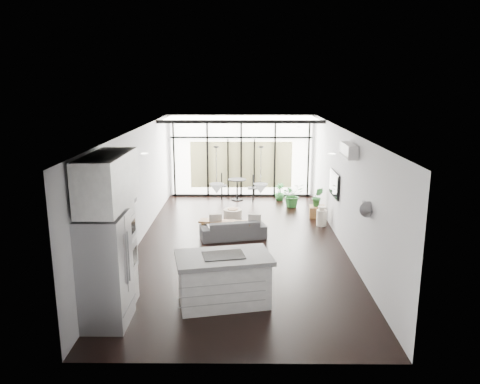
{
  "coord_description": "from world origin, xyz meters",
  "views": [
    {
      "loc": [
        0.1,
        -10.91,
        3.94
      ],
      "look_at": [
        0.0,
        0.3,
        1.25
      ],
      "focal_mm": 35.0,
      "sensor_mm": 36.0,
      "label": 1
    }
  ],
  "objects_px": {
    "sofa": "(233,226)",
    "milk_can": "(322,216)",
    "fridge": "(105,271)",
    "pouf": "(233,216)",
    "tv": "(334,184)",
    "console_bench": "(225,229)",
    "island": "(224,279)"
  },
  "relations": [
    {
      "from": "pouf",
      "to": "console_bench",
      "type": "bearing_deg",
      "value": -97.6
    },
    {
      "from": "fridge",
      "to": "pouf",
      "type": "height_order",
      "value": "fridge"
    },
    {
      "from": "tv",
      "to": "sofa",
      "type": "bearing_deg",
      "value": -168.43
    },
    {
      "from": "sofa",
      "to": "pouf",
      "type": "distance_m",
      "value": 1.26
    },
    {
      "from": "fridge",
      "to": "tv",
      "type": "xyz_separation_m",
      "value": [
        4.62,
        4.85,
        0.37
      ]
    },
    {
      "from": "island",
      "to": "milk_can",
      "type": "bearing_deg",
      "value": 49.73
    },
    {
      "from": "console_bench",
      "to": "milk_can",
      "type": "relative_size",
      "value": 2.43
    },
    {
      "from": "tv",
      "to": "fridge",
      "type": "bearing_deg",
      "value": -133.62
    },
    {
      "from": "tv",
      "to": "pouf",
      "type": "bearing_deg",
      "value": 165.13
    },
    {
      "from": "sofa",
      "to": "console_bench",
      "type": "bearing_deg",
      "value": -28.89
    },
    {
      "from": "sofa",
      "to": "tv",
      "type": "bearing_deg",
      "value": 178.67
    },
    {
      "from": "island",
      "to": "tv",
      "type": "relative_size",
      "value": 1.53
    },
    {
      "from": "milk_can",
      "to": "tv",
      "type": "distance_m",
      "value": 1.17
    },
    {
      "from": "fridge",
      "to": "sofa",
      "type": "xyz_separation_m",
      "value": [
        1.98,
        4.31,
        -0.6
      ]
    },
    {
      "from": "sofa",
      "to": "console_bench",
      "type": "height_order",
      "value": "sofa"
    },
    {
      "from": "console_bench",
      "to": "fridge",
      "type": "bearing_deg",
      "value": -100.99
    },
    {
      "from": "fridge",
      "to": "pouf",
      "type": "bearing_deg",
      "value": 70.74
    },
    {
      "from": "pouf",
      "to": "sofa",
      "type": "bearing_deg",
      "value": -88.17
    },
    {
      "from": "console_bench",
      "to": "tv",
      "type": "height_order",
      "value": "tv"
    },
    {
      "from": "fridge",
      "to": "sofa",
      "type": "relative_size",
      "value": 1.12
    },
    {
      "from": "sofa",
      "to": "island",
      "type": "bearing_deg",
      "value": 75.74
    },
    {
      "from": "milk_can",
      "to": "pouf",
      "type": "bearing_deg",
      "value": 175.79
    },
    {
      "from": "sofa",
      "to": "milk_can",
      "type": "xyz_separation_m",
      "value": [
        2.43,
        1.07,
        -0.05
      ]
    },
    {
      "from": "island",
      "to": "milk_can",
      "type": "relative_size",
      "value": 3.02
    },
    {
      "from": "island",
      "to": "milk_can",
      "type": "xyz_separation_m",
      "value": [
        2.51,
        4.66,
        -0.18
      ]
    },
    {
      "from": "console_bench",
      "to": "milk_can",
      "type": "height_order",
      "value": "milk_can"
    },
    {
      "from": "fridge",
      "to": "milk_can",
      "type": "relative_size",
      "value": 3.34
    },
    {
      "from": "fridge",
      "to": "tv",
      "type": "bearing_deg",
      "value": 46.38
    },
    {
      "from": "fridge",
      "to": "milk_can",
      "type": "distance_m",
      "value": 6.99
    },
    {
      "from": "fridge",
      "to": "milk_can",
      "type": "height_order",
      "value": "fridge"
    },
    {
      "from": "fridge",
      "to": "tv",
      "type": "distance_m",
      "value": 6.71
    },
    {
      "from": "sofa",
      "to": "milk_can",
      "type": "height_order",
      "value": "sofa"
    }
  ]
}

